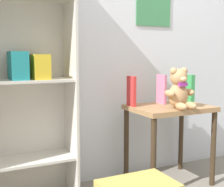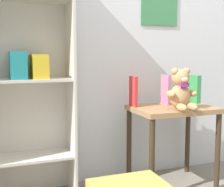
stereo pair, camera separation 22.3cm
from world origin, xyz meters
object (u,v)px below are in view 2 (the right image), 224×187
teddy_bear (181,91)px  book_standing_red (133,91)px  display_table (172,120)px  book_standing_pink (165,90)px  bookshelf_side (28,66)px  book_standing_green (195,89)px

teddy_bear → book_standing_red: (-0.26, 0.24, -0.02)m
display_table → book_standing_pink: 0.25m
display_table → teddy_bear: teddy_bear is taller
book_standing_red → display_table: bearing=-23.4°
bookshelf_side → book_standing_green: bearing=-2.7°
display_table → book_standing_green: book_standing_green is taller
book_standing_red → book_standing_pink: size_ratio=0.98×
bookshelf_side → teddy_bear: bookshelf_side is taller
bookshelf_side → display_table: 1.13m
book_standing_red → book_standing_green: size_ratio=1.01×
book_standing_red → bookshelf_side: bearing=175.7°
display_table → book_standing_red: size_ratio=2.69×
bookshelf_side → book_standing_pink: 1.06m
bookshelf_side → teddy_bear: (1.03, -0.30, -0.17)m
teddy_bear → book_standing_green: bearing=40.0°
teddy_bear → display_table: bearing=85.3°
display_table → book_standing_red: (-0.27, 0.12, 0.22)m
book_standing_green → teddy_bear: bearing=-142.3°
teddy_bear → book_standing_green: size_ratio=1.32×
display_table → book_standing_pink: (-0.00, 0.11, 0.22)m
teddy_bear → book_standing_red: size_ratio=1.30×
display_table → bookshelf_side: bearing=170.3°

